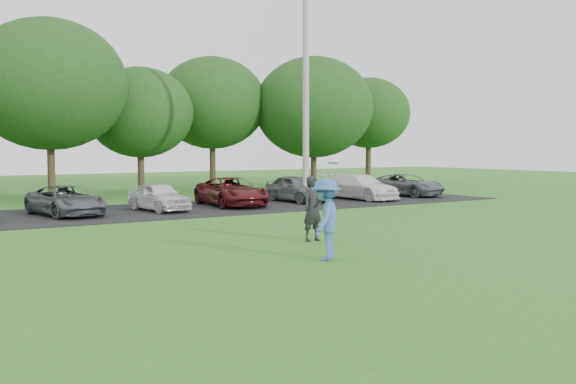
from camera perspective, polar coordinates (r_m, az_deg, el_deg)
name	(u,v)px	position (r m, az deg, el deg)	size (l,w,h in m)	color
ground	(374,260)	(14.25, 7.67, -6.05)	(100.00, 100.00, 0.00)	#297020
parking_lot	(156,211)	(25.49, -11.62, -1.63)	(32.00, 6.50, 0.03)	black
utility_pole	(306,79)	(28.30, 1.61, 10.03)	(0.28, 0.28, 10.90)	#A3A29D
frisbee_player	(326,219)	(14.13, 3.35, -2.40)	(1.32, 1.27, 2.21)	#3B64A8
camera_bystander	(313,209)	(16.91, 2.23, -1.49)	(0.68, 0.49, 1.72)	black
parked_cars	(185,194)	(25.89, -9.15, -0.21)	(28.92, 4.67, 1.21)	black
tree_row	(114,101)	(35.17, -15.20, 7.82)	(42.39, 9.85, 8.64)	#38281C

